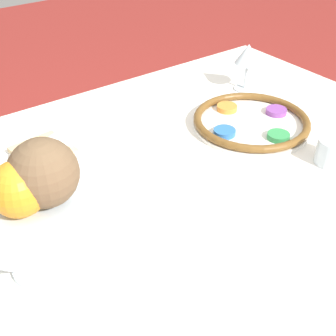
% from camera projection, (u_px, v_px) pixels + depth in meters
% --- Properties ---
extents(dining_table, '(1.39, 0.95, 0.71)m').
position_uv_depth(dining_table, '(170.00, 280.00, 1.25)').
color(dining_table, white).
rests_on(dining_table, ground_plane).
extents(seder_plate, '(0.30, 0.30, 0.03)m').
position_uv_depth(seder_plate, '(251.00, 122.00, 1.20)').
color(seder_plate, silver).
rests_on(seder_plate, dining_table).
extents(wine_glass, '(0.07, 0.07, 0.14)m').
position_uv_depth(wine_glass, '(248.00, 56.00, 1.34)').
color(wine_glass, silver).
rests_on(wine_glass, dining_table).
extents(fruit_stand, '(0.20, 0.20, 0.13)m').
position_uv_depth(fruit_stand, '(35.00, 224.00, 0.75)').
color(fruit_stand, silver).
rests_on(fruit_stand, dining_table).
extents(orange_fruit, '(0.09, 0.09, 0.09)m').
position_uv_depth(orange_fruit, '(18.00, 189.00, 0.71)').
color(orange_fruit, orange).
rests_on(orange_fruit, fruit_stand).
extents(coconut, '(0.11, 0.11, 0.11)m').
position_uv_depth(coconut, '(43.00, 173.00, 0.72)').
color(coconut, brown).
rests_on(coconut, fruit_stand).
extents(bread_plate, '(0.16, 0.16, 0.02)m').
position_uv_depth(bread_plate, '(43.00, 152.00, 1.09)').
color(bread_plate, silver).
rests_on(bread_plate, dining_table).
extents(napkin_roll, '(0.15, 0.11, 0.05)m').
position_uv_depth(napkin_roll, '(68.00, 136.00, 1.12)').
color(napkin_roll, white).
rests_on(napkin_roll, dining_table).
extents(cup_near, '(0.08, 0.08, 0.06)m').
position_uv_depth(cup_near, '(334.00, 151.00, 1.05)').
color(cup_near, silver).
rests_on(cup_near, dining_table).
extents(spoon, '(0.17, 0.08, 0.01)m').
position_uv_depth(spoon, '(66.00, 134.00, 1.17)').
color(spoon, silver).
rests_on(spoon, dining_table).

